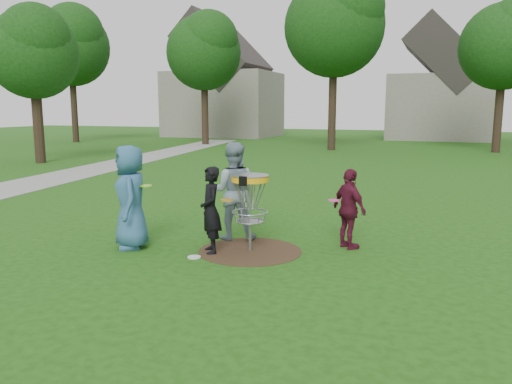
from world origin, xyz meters
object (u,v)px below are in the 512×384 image
(player_maroon, at_px, (349,209))
(disc_golf_basket, at_px, (250,194))
(player_black, at_px, (211,210))
(player_blue, at_px, (131,197))
(player_grey, at_px, (233,191))

(player_maroon, height_order, disc_golf_basket, player_maroon)
(disc_golf_basket, bearing_deg, player_black, -153.78)
(player_blue, xyz_separation_m, player_maroon, (3.64, 1.28, -0.20))
(player_black, distance_m, disc_golf_basket, 0.73)
(player_grey, bearing_deg, player_maroon, 163.11)
(player_blue, bearing_deg, player_grey, 94.71)
(player_blue, distance_m, disc_golf_basket, 2.12)
(player_blue, height_order, player_grey, player_grey)
(player_blue, xyz_separation_m, player_grey, (1.46, 1.19, 0.00))
(player_black, height_order, player_maroon, player_black)
(player_blue, xyz_separation_m, disc_golf_basket, (2.06, 0.50, 0.10))
(player_blue, distance_m, player_black, 1.48)
(player_blue, distance_m, player_grey, 1.88)
(player_maroon, distance_m, disc_golf_basket, 1.78)
(player_blue, bearing_deg, disc_golf_basket, 69.18)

